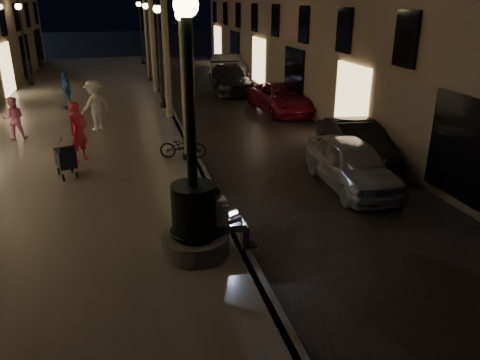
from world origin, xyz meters
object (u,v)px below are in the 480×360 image
object	(u,v)px
lamp_curb_d	(140,24)
pedestrian_white	(95,105)
lamp_curb_c	(147,30)
bicycle	(183,146)
car_third	(283,98)
stroller	(66,158)
pedestrian_blue	(66,90)
pedestrian_pink	(14,118)
car_front	(352,164)
car_fifth	(229,66)
fountain_lamppost	(194,208)
seated_man_laptop	(224,217)
lamp_curb_a	(183,64)
car_rear	(230,78)
pedestrian_red	(78,132)
lamp_left_c	(23,32)
lamp_curb_b	(159,42)
car_second	(356,142)

from	to	relation	value
lamp_curb_d	pedestrian_white	distance (m)	19.75
lamp_curb_c	bicycle	distance (m)	16.06
pedestrian_white	car_third	bearing A→B (deg)	156.18
stroller	pedestrian_blue	world-z (taller)	pedestrian_blue
pedestrian_pink	pedestrian_white	distance (m)	2.95
car_front	car_fifth	size ratio (longest dim) A/B	0.90
car_third	pedestrian_white	xyz separation A→B (m)	(-8.45, -1.83, 0.52)
fountain_lamppost	seated_man_laptop	world-z (taller)	fountain_lamppost
seated_man_laptop	lamp_curb_a	world-z (taller)	lamp_curb_a
lamp_curb_c	pedestrian_white	xyz separation A→B (m)	(-2.95, -11.42, -2.06)
lamp_curb_a	stroller	distance (m)	4.45
lamp_curb_a	car_rear	size ratio (longest dim) A/B	0.93
pedestrian_red	pedestrian_blue	world-z (taller)	pedestrian_red
lamp_curb_c	bicycle	size ratio (longest dim) A/B	3.17
lamp_left_c	stroller	xyz separation A→B (m)	(3.47, -16.76, -2.46)
pedestrian_white	pedestrian_blue	size ratio (longest dim) A/B	1.13
car_rear	pedestrian_blue	distance (m)	9.34
bicycle	lamp_curb_a	bearing A→B (deg)	-131.10
lamp_curb_b	pedestrian_white	xyz separation A→B (m)	(-2.95, -3.42, -2.06)
lamp_curb_d	car_second	bearing A→B (deg)	-77.57
car_fifth	pedestrian_red	world-z (taller)	pedestrian_red
seated_man_laptop	pedestrian_pink	size ratio (longest dim) A/B	0.89
lamp_curb_b	car_rear	size ratio (longest dim) A/B	0.93
fountain_lamppost	car_front	xyz separation A→B (m)	(5.00, 2.96, -0.52)
lamp_curb_a	car_rear	world-z (taller)	lamp_curb_a
pedestrian_blue	car_front	bearing A→B (deg)	12.10
lamp_curb_b	lamp_curb_c	size ratio (longest dim) A/B	1.00
car_second	car_third	bearing A→B (deg)	94.91
car_second	bicycle	bearing A→B (deg)	173.74
pedestrian_red	lamp_curb_c	bearing A→B (deg)	29.74
pedestrian_pink	stroller	bearing A→B (deg)	109.16
lamp_left_c	bicycle	world-z (taller)	lamp_left_c
lamp_curb_a	lamp_curb_b	xyz separation A→B (m)	(0.00, 8.00, 0.00)
lamp_curb_c	pedestrian_red	world-z (taller)	lamp_curb_c
car_front	lamp_curb_b	bearing A→B (deg)	113.21
car_front	car_rear	size ratio (longest dim) A/B	0.79
lamp_curb_a	lamp_curb_d	xyz separation A→B (m)	(0.00, 24.00, 0.00)
pedestrian_red	pedestrian_white	size ratio (longest dim) A/B	0.98
lamp_curb_b	lamp_curb_c	world-z (taller)	same
fountain_lamppost	seated_man_laptop	distance (m)	0.67
bicycle	lamp_curb_c	bearing A→B (deg)	15.56
car_fifth	pedestrian_pink	xyz separation A→B (m)	(-11.31, -13.71, 0.24)
car_front	pedestrian_pink	distance (m)	12.25
lamp_curb_d	car_front	xyz separation A→B (m)	(4.30, -27.04, -2.54)
fountain_lamppost	car_second	size ratio (longest dim) A/B	1.29
car_front	pedestrian_blue	size ratio (longest dim) A/B	2.34
fountain_lamppost	pedestrian_pink	xyz separation A→B (m)	(-5.11, 9.87, -0.22)
car_third	pedestrian_pink	world-z (taller)	pedestrian_pink
pedestrian_red	pedestrian_blue	size ratio (longest dim) A/B	1.11
lamp_curb_a	pedestrian_white	bearing A→B (deg)	122.79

